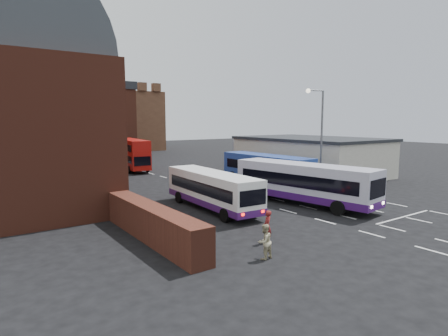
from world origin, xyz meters
TOP-DOWN VIEW (x-y plane):
  - ground at (0.00, 0.00)m, footprint 180.00×180.00m
  - forecourt_wall at (-10.20, 2.00)m, footprint 1.20×10.00m
  - cream_building at (15.00, 14.00)m, footprint 10.40×16.40m
  - brick_terrace at (-6.00, 46.00)m, footprint 22.00×10.00m
  - castle_keep at (6.00, 66.00)m, footprint 22.00×22.00m
  - bus_white_outbound at (-3.91, 5.93)m, footprint 2.76×9.63m
  - bus_white_inbound at (2.48, 3.33)m, footprint 4.23×11.31m
  - bus_blue at (6.00, 11.40)m, footprint 2.81×10.60m
  - bus_red_double at (-0.60, 29.26)m, footprint 3.35×9.81m
  - street_lamp at (8.30, 7.02)m, footprint 1.78×0.67m
  - pedestrian_red at (-5.61, -1.76)m, footprint 0.73×0.65m
  - pedestrian_beige at (-7.23, -3.39)m, footprint 0.84×0.69m

SIDE VIEW (x-z plane):
  - ground at x=0.00m, z-range 0.00..0.00m
  - pedestrian_beige at x=-7.23m, z-range 0.00..1.60m
  - pedestrian_red at x=-5.61m, z-range 0.00..1.67m
  - forecourt_wall at x=-10.20m, z-range 0.00..1.80m
  - bus_white_outbound at x=-3.91m, z-range 0.23..2.84m
  - bus_blue at x=6.00m, z-range 0.26..3.14m
  - bus_white_inbound at x=2.48m, z-range 0.27..3.29m
  - bus_red_double at x=-0.60m, z-range 0.12..3.97m
  - cream_building at x=15.00m, z-range 0.03..4.28m
  - street_lamp at x=8.30m, z-range 0.92..9.86m
  - brick_terrace at x=-6.00m, z-range 0.00..11.00m
  - castle_keep at x=6.00m, z-range 0.00..12.00m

